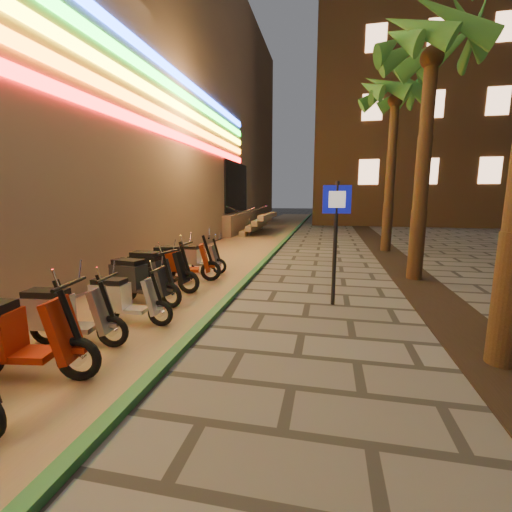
% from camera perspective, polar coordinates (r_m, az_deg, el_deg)
% --- Properties ---
extents(ground, '(120.00, 120.00, 0.00)m').
position_cam_1_polar(ground, '(3.95, -9.03, -25.60)').
color(ground, '#474442').
rests_on(ground, ground).
extents(parking_strip, '(3.40, 60.00, 0.01)m').
position_cam_1_polar(parking_strip, '(13.72, -4.37, 0.41)').
color(parking_strip, '#8C7251').
rests_on(parking_strip, ground).
extents(green_curb, '(0.18, 60.00, 0.10)m').
position_cam_1_polar(green_curb, '(13.34, 2.66, 0.35)').
color(green_curb, '#256431').
rests_on(green_curb, ground).
extents(planting_strip, '(1.20, 40.00, 0.02)m').
position_cam_1_polar(planting_strip, '(8.65, 27.69, -6.47)').
color(planting_strip, black).
rests_on(planting_strip, ground).
extents(apartment_block, '(18.00, 16.06, 25.00)m').
position_cam_1_polar(apartment_block, '(37.27, 26.05, 24.98)').
color(apartment_block, brown).
rests_on(apartment_block, ground).
extents(palm_c, '(2.97, 3.02, 6.91)m').
position_cam_1_polar(palm_c, '(10.83, 27.29, 27.48)').
color(palm_c, '#472D19').
rests_on(palm_c, ground).
extents(palm_d, '(2.97, 3.02, 7.16)m').
position_cam_1_polar(palm_d, '(15.61, 22.20, 22.86)').
color(palm_d, '#472D19').
rests_on(palm_d, ground).
extents(pedestrian_sign, '(0.57, 0.11, 2.58)m').
position_cam_1_polar(pedestrian_sign, '(7.24, 13.16, 4.83)').
color(pedestrian_sign, black).
rests_on(pedestrian_sign, ground).
extents(scooter_4, '(1.87, 0.77, 1.31)m').
position_cam_1_polar(scooter_4, '(5.35, -36.00, -10.77)').
color(scooter_4, black).
rests_on(scooter_4, ground).
extents(scooter_5, '(1.63, 0.62, 1.15)m').
position_cam_1_polar(scooter_5, '(6.08, -29.44, -8.49)').
color(scooter_5, black).
rests_on(scooter_5, ground).
extents(scooter_6, '(1.52, 0.53, 1.08)m').
position_cam_1_polar(scooter_6, '(6.65, -21.39, -6.63)').
color(scooter_6, black).
rests_on(scooter_6, ground).
extents(scooter_7, '(1.74, 0.79, 1.22)m').
position_cam_1_polar(scooter_7, '(7.76, -18.99, -3.66)').
color(scooter_7, black).
rests_on(scooter_7, ground).
extents(scooter_8, '(1.77, 0.62, 1.25)m').
position_cam_1_polar(scooter_8, '(8.59, -16.31, -2.15)').
color(scooter_8, black).
rests_on(scooter_8, ground).
extents(scooter_9, '(1.78, 0.94, 1.26)m').
position_cam_1_polar(scooter_9, '(9.37, -12.78, -0.95)').
color(scooter_9, black).
rests_on(scooter_9, ground).
extents(scooter_10, '(1.50, 0.53, 1.06)m').
position_cam_1_polar(scooter_10, '(10.40, -9.92, -0.27)').
color(scooter_10, black).
rests_on(scooter_10, ground).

